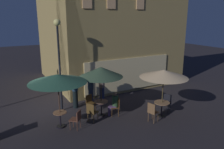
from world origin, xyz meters
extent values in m
plane|color=#2A2629|center=(0.00, 0.00, 0.00)|extent=(60.00, 60.00, 0.00)
cube|color=tan|center=(5.82, 1.84, 4.01)|extent=(8.85, 1.85, 8.02)
cube|color=tan|center=(2.31, 4.89, 4.01)|extent=(1.85, 7.94, 8.02)
cube|color=#EAB37A|center=(4.08, 0.89, 5.78)|extent=(0.55, 0.06, 0.95)
cube|color=#EAB37A|center=(6.11, 0.89, 5.78)|extent=(0.55, 0.06, 0.95)
cube|color=beige|center=(5.37, 0.88, 1.25)|extent=(6.19, 0.08, 2.10)
cylinder|color=black|center=(0.66, 0.10, 2.25)|extent=(0.10, 0.10, 4.50)
sphere|color=#F5E481|center=(0.66, 0.10, 4.60)|extent=(0.34, 0.34, 0.34)
cylinder|color=black|center=(4.79, -3.05, 0.01)|extent=(0.40, 0.40, 0.03)
cylinder|color=black|center=(4.79, -3.05, 0.38)|extent=(0.06, 0.06, 0.76)
cylinder|color=#8E6848|center=(4.79, -3.05, 0.77)|extent=(0.77, 0.77, 0.03)
cylinder|color=black|center=(0.08, -1.66, 0.01)|extent=(0.40, 0.40, 0.03)
cylinder|color=black|center=(0.08, -1.66, 0.35)|extent=(0.06, 0.06, 0.69)
cylinder|color=brown|center=(0.08, -1.66, 0.71)|extent=(0.61, 0.61, 0.03)
cylinder|color=black|center=(2.22, -1.49, 0.01)|extent=(0.40, 0.40, 0.03)
cylinder|color=black|center=(2.22, -1.49, 0.38)|extent=(0.06, 0.06, 0.75)
cylinder|color=#875C46|center=(2.22, -1.49, 0.77)|extent=(0.69, 0.69, 0.03)
cylinder|color=black|center=(4.79, -3.05, 0.03)|extent=(0.36, 0.36, 0.06)
cylinder|color=#493C22|center=(4.79, -3.05, 1.19)|extent=(0.05, 0.05, 2.38)
cone|color=#E3BC8A|center=(4.79, -3.05, 2.25)|extent=(2.31, 2.31, 0.37)
cylinder|color=black|center=(0.08, -1.66, 0.03)|extent=(0.36, 0.36, 0.06)
cylinder|color=#4D3428|center=(0.08, -1.66, 1.22)|extent=(0.05, 0.05, 2.43)
cone|color=#2C5741|center=(0.08, -1.66, 2.30)|extent=(2.54, 2.54, 0.36)
cylinder|color=black|center=(2.22, -1.49, 0.03)|extent=(0.36, 0.36, 0.06)
cylinder|color=#473A20|center=(2.22, -1.49, 1.24)|extent=(0.05, 0.05, 2.49)
cone|color=#364D36|center=(2.22, -1.49, 2.30)|extent=(2.15, 2.15, 0.49)
cylinder|color=brown|center=(4.23, -3.05, 0.23)|extent=(0.03, 0.03, 0.46)
cylinder|color=brown|center=(4.32, -3.36, 0.23)|extent=(0.03, 0.03, 0.46)
cylinder|color=brown|center=(3.91, -3.14, 0.23)|extent=(0.03, 0.03, 0.46)
cylinder|color=brown|center=(4.01, -3.45, 0.23)|extent=(0.03, 0.03, 0.46)
cube|color=brown|center=(4.12, -3.25, 0.48)|extent=(0.51, 0.51, 0.04)
cube|color=brown|center=(3.94, -3.30, 0.73)|extent=(0.15, 0.40, 0.47)
cylinder|color=black|center=(5.34, -2.93, 0.21)|extent=(0.03, 0.03, 0.42)
cylinder|color=black|center=(5.17, -2.64, 0.21)|extent=(0.03, 0.03, 0.42)
cylinder|color=black|center=(5.64, -2.76, 0.21)|extent=(0.03, 0.03, 0.42)
cylinder|color=black|center=(5.47, -2.47, 0.21)|extent=(0.03, 0.03, 0.42)
cube|color=black|center=(5.40, -2.70, 0.44)|extent=(0.58, 0.58, 0.04)
cube|color=black|center=(5.57, -2.60, 0.69)|extent=(0.24, 0.39, 0.47)
cylinder|color=brown|center=(0.36, -2.17, 0.22)|extent=(0.03, 0.03, 0.45)
cylinder|color=brown|center=(0.59, -1.92, 0.22)|extent=(0.03, 0.03, 0.45)
cylinder|color=brown|center=(0.61, -2.40, 0.22)|extent=(0.03, 0.03, 0.45)
cylinder|color=brown|center=(0.84, -2.16, 0.22)|extent=(0.03, 0.03, 0.45)
cube|color=brown|center=(0.60, -2.16, 0.46)|extent=(0.60, 0.60, 0.04)
cube|color=brown|center=(0.74, -2.29, 0.69)|extent=(0.32, 0.34, 0.41)
cylinder|color=#4E3117|center=(2.62, -1.88, 0.23)|extent=(0.03, 0.03, 0.45)
cylinder|color=#4E3117|center=(2.77, -1.59, 0.23)|extent=(0.03, 0.03, 0.45)
cylinder|color=#4E3117|center=(2.91, -2.04, 0.23)|extent=(0.03, 0.03, 0.45)
cylinder|color=#4E3117|center=(3.07, -1.74, 0.23)|extent=(0.03, 0.03, 0.45)
cube|color=#4E3117|center=(2.84, -1.81, 0.47)|extent=(0.56, 0.56, 0.04)
cube|color=#4E3117|center=(3.01, -1.90, 0.71)|extent=(0.23, 0.39, 0.44)
cylinder|color=brown|center=(2.18, -0.85, 0.23)|extent=(0.03, 0.03, 0.46)
cylinder|color=brown|center=(1.88, -0.95, 0.23)|extent=(0.03, 0.03, 0.46)
cylinder|color=brown|center=(2.09, -0.55, 0.23)|extent=(0.03, 0.03, 0.46)
cylinder|color=brown|center=(1.79, -0.65, 0.23)|extent=(0.03, 0.03, 0.46)
cube|color=brown|center=(1.99, -0.75, 0.47)|extent=(0.50, 0.50, 0.04)
cube|color=brown|center=(1.93, -0.58, 0.69)|extent=(0.39, 0.16, 0.39)
cylinder|color=brown|center=(1.64, -1.65, 0.23)|extent=(0.03, 0.03, 0.46)
cylinder|color=brown|center=(1.82, -1.93, 0.23)|extent=(0.03, 0.03, 0.46)
cylinder|color=brown|center=(1.35, -1.82, 0.23)|extent=(0.03, 0.03, 0.46)
cylinder|color=brown|center=(1.53, -2.11, 0.23)|extent=(0.03, 0.03, 0.46)
cube|color=brown|center=(1.58, -1.88, 0.48)|extent=(0.58, 0.58, 0.04)
cube|color=brown|center=(1.42, -1.98, 0.73)|extent=(0.25, 0.38, 0.46)
cube|color=#563F61|center=(2.72, -1.75, 0.49)|extent=(0.46, 0.44, 0.14)
cylinder|color=#563F61|center=(2.58, -1.67, 0.24)|extent=(0.14, 0.14, 0.49)
cylinder|color=#2D4E2D|center=(2.84, -1.81, 0.78)|extent=(0.31, 0.31, 0.58)
sphere|color=brown|center=(2.84, -1.81, 1.15)|extent=(0.19, 0.19, 0.19)
cylinder|color=black|center=(1.43, 0.12, 0.49)|extent=(0.28, 0.28, 0.99)
cylinder|color=#203750|center=(1.43, 0.12, 1.27)|extent=(0.32, 0.32, 0.57)
sphere|color=beige|center=(1.43, 0.12, 1.65)|extent=(0.20, 0.20, 0.20)
cylinder|color=#272E4F|center=(3.00, 0.04, 0.48)|extent=(0.29, 0.29, 0.96)
cylinder|color=#74645E|center=(3.00, 0.04, 1.24)|extent=(0.34, 0.34, 0.57)
sphere|color=#8F6A51|center=(3.00, 0.04, 1.63)|extent=(0.23, 0.23, 0.23)
cylinder|color=#263045|center=(2.25, -0.09, 0.50)|extent=(0.26, 0.26, 0.99)
cylinder|color=#283642|center=(2.25, -0.09, 1.33)|extent=(0.31, 0.31, 0.67)
sphere|color=brown|center=(2.25, -0.09, 1.76)|extent=(0.21, 0.21, 0.21)
camera|label=1|loc=(-2.25, -10.85, 4.88)|focal=35.59mm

